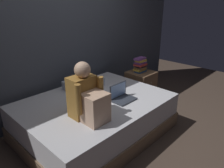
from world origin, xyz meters
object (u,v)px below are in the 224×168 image
Objects in this scene: person_sitting at (87,98)px; pillow at (84,84)px; laptop at (122,96)px; book_stack at (140,65)px; bed at (95,116)px; nightstand at (141,86)px.

person_sitting is 0.94m from pillow.
laptop is 1.12m from book_stack.
laptop is at bearing -155.99° from book_stack.
bed is 3.05× the size of person_sitting.
nightstand reaches higher than bed.
nightstand is at bearing -13.57° from pillow.
bed is 0.69m from person_sitting.
pillow is 1.13m from book_stack.
laptop is 0.57× the size of pillow.
person_sitting is at bearing -163.51° from book_stack.
bed is 6.25× the size of laptop.
person_sitting is 1.17× the size of pillow.
laptop is (0.26, -0.26, 0.32)m from bed.
person_sitting is at bearing -177.01° from laptop.
pillow is (-0.08, 0.71, 0.01)m from laptop.
person_sitting is at bearing -141.45° from bed.
laptop is 1.20× the size of book_stack.
laptop is (-1.04, -0.44, 0.29)m from nightstand.
person_sitting reaches higher than nightstand.
bed is at bearing 135.32° from laptop.
pillow is at bearing 96.61° from laptop.
laptop reaches higher than bed.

